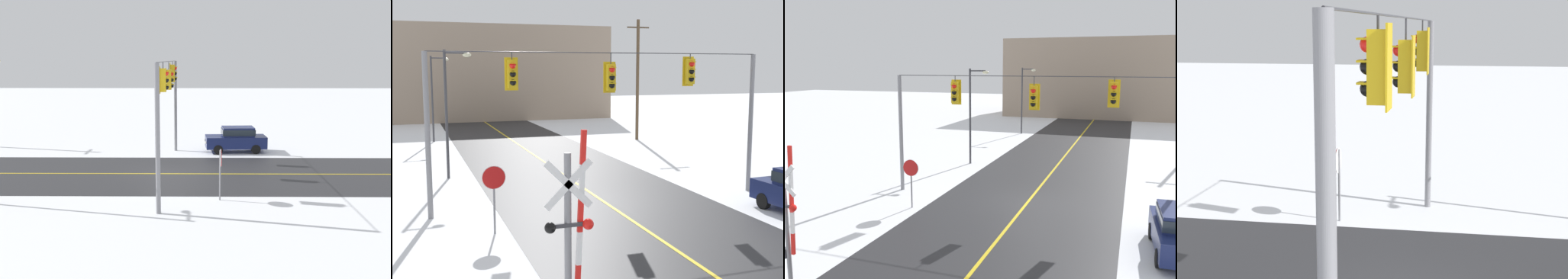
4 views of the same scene
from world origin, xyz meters
TOP-DOWN VIEW (x-y plane):
  - ground_plane at (0.00, 0.00)m, footprint 160.00×160.00m
  - road_asphalt at (0.00, 6.00)m, footprint 9.00×80.00m
  - lane_centre_line at (0.00, 6.00)m, footprint 0.14×72.00m
  - signal_span at (0.03, -0.01)m, footprint 14.20×0.47m
  - stop_sign at (-5.02, -2.64)m, footprint 0.80×0.09m
  - railroad_crossing at (-4.83, -10.66)m, footprint 0.98×0.31m
  - streetlamp_near at (-5.59, 7.27)m, footprint 1.39×0.28m
  - streetlamp_far at (-5.59, 21.62)m, footprint 1.39×0.28m
  - utility_pole at (9.39, 17.69)m, footprint 1.80×0.24m
  - building_distant at (1.12, 42.28)m, footprint 26.04×13.67m

SIDE VIEW (x-z plane):
  - ground_plane at x=0.00m, z-range 0.00..0.00m
  - road_asphalt at x=0.00m, z-range 0.00..0.01m
  - lane_centre_line at x=0.00m, z-range 0.01..0.01m
  - stop_sign at x=-5.02m, z-range 0.54..2.89m
  - railroad_crossing at x=-4.83m, z-range 0.04..4.47m
  - streetlamp_near at x=-5.59m, z-range 0.67..7.17m
  - streetlamp_far at x=-5.59m, z-range 0.67..7.17m
  - signal_span at x=0.03m, z-range 1.16..7.38m
  - utility_pole at x=9.39m, z-range 0.13..9.41m
  - building_distant at x=1.12m, z-range 0.00..10.17m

